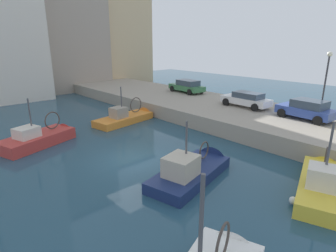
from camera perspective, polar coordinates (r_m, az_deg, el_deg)
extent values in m
plane|color=navy|center=(16.59, -7.26, -6.88)|extent=(80.00, 80.00, 0.00)
cube|color=#9E9384|center=(24.43, 15.30, 1.97)|extent=(9.00, 56.00, 1.20)
cube|color=#BC3833|center=(20.62, -25.16, -3.58)|extent=(5.17, 3.43, 1.51)
cone|color=#BC3833|center=(22.20, -19.51, -1.53)|extent=(1.43, 2.01, 1.81)
cube|color=#B2A893|center=(20.42, -25.40, -1.79)|extent=(4.94, 3.22, 0.08)
cube|color=beige|center=(19.95, -27.09, -1.23)|extent=(1.65, 1.52, 0.72)
cylinder|color=#4C4C51|center=(19.93, -26.47, 1.49)|extent=(0.10, 0.10, 2.56)
torus|color=#3F3833|center=(20.97, -22.72, 1.09)|extent=(1.20, 0.47, 1.24)
sphere|color=white|center=(20.74, -30.22, -3.54)|extent=(0.32, 0.32, 0.32)
cube|color=navy|center=(14.34, 4.56, -10.80)|extent=(5.41, 3.14, 1.11)
cone|color=navy|center=(16.66, 9.68, -6.89)|extent=(1.29, 2.02, 1.86)
cube|color=#B2A893|center=(14.12, 4.60, -9.00)|extent=(5.17, 2.93, 0.08)
cube|color=#B7AD99|center=(13.21, 2.70, -8.28)|extent=(1.74, 1.64, 1.00)
cylinder|color=#4C4C51|center=(13.24, 3.78, -4.52)|extent=(0.10, 0.10, 2.65)
torus|color=#3F3833|center=(15.02, 7.44, -4.95)|extent=(0.98, 0.29, 0.98)
sphere|color=white|center=(13.72, -2.94, -11.35)|extent=(0.32, 0.32, 0.32)
cube|color=orange|center=(24.15, -9.04, 0.72)|extent=(5.55, 2.74, 1.15)
cone|color=orange|center=(26.17, -4.18, 2.16)|extent=(1.16, 1.87, 1.75)
cube|color=#896B4C|center=(24.01, -9.10, 1.90)|extent=(5.31, 2.55, 0.08)
cube|color=gray|center=(23.55, -10.13, 2.75)|extent=(1.39, 1.28, 0.88)
cylinder|color=#4C4C51|center=(23.60, -9.56, 4.86)|extent=(0.10, 0.10, 2.60)
torus|color=#3F3833|center=(24.81, -6.64, 4.35)|extent=(1.35, 0.29, 1.35)
sphere|color=white|center=(23.93, -13.60, 0.72)|extent=(0.32, 0.32, 0.32)
cone|color=white|center=(10.51, 13.63, -23.01)|extent=(1.42, 1.97, 1.77)
cylinder|color=#4C4C51|center=(6.56, 6.64, -23.85)|extent=(0.10, 0.10, 3.57)
torus|color=#3F3833|center=(8.52, 11.21, -22.43)|extent=(1.13, 0.45, 1.17)
cube|color=gold|center=(14.85, 28.95, -12.04)|extent=(5.74, 3.48, 1.35)
cone|color=gold|center=(17.64, 29.25, -7.56)|extent=(1.38, 1.89, 1.69)
cube|color=#9E7A51|center=(14.59, 29.29, -9.94)|extent=(5.49, 3.27, 0.08)
cube|color=beige|center=(13.74, 29.52, -9.24)|extent=(1.53, 1.64, 0.94)
cylinder|color=#4C4C51|center=(13.71, 30.12, -5.10)|extent=(0.10, 0.10, 2.90)
torus|color=#3F3833|center=(15.75, 29.75, -5.58)|extent=(1.01, 0.40, 1.03)
sphere|color=white|center=(13.31, 24.32, -13.76)|extent=(0.32, 0.32, 0.32)
cube|color=#334C9E|center=(22.77, 26.49, 2.73)|extent=(2.18, 4.12, 0.60)
cube|color=#384756|center=(22.56, 27.13, 4.07)|extent=(1.80, 2.36, 0.58)
cylinder|color=black|center=(22.65, 22.34, 2.53)|extent=(0.28, 0.66, 0.64)
cylinder|color=black|center=(24.21, 24.59, 3.13)|extent=(0.28, 0.66, 0.64)
cylinder|color=black|center=(21.47, 28.45, 1.00)|extent=(0.28, 0.66, 0.64)
cylinder|color=black|center=(23.10, 30.39, 1.72)|extent=(0.28, 0.66, 0.64)
cube|color=#387547|center=(31.41, 3.84, 7.92)|extent=(2.07, 4.50, 0.56)
cube|color=#384756|center=(31.17, 4.13, 8.89)|extent=(1.71, 2.57, 0.57)
cylinder|color=black|center=(32.03, 0.89, 7.71)|extent=(0.27, 0.66, 0.64)
cylinder|color=black|center=(33.12, 3.25, 7.99)|extent=(0.27, 0.66, 0.64)
cylinder|color=black|center=(29.79, 4.48, 6.96)|extent=(0.27, 0.66, 0.64)
cylinder|color=black|center=(30.96, 6.88, 7.27)|extent=(0.27, 0.66, 0.64)
cube|color=silver|center=(25.15, 15.66, 5.05)|extent=(1.74, 4.38, 0.56)
cube|color=#384756|center=(24.94, 16.17, 6.13)|extent=(1.49, 2.47, 0.48)
cylinder|color=black|center=(25.39, 11.85, 4.90)|extent=(0.24, 0.65, 0.64)
cylinder|color=black|center=(26.66, 14.00, 5.33)|extent=(0.24, 0.65, 0.64)
cylinder|color=black|center=(23.75, 17.45, 3.66)|extent=(0.24, 0.65, 0.64)
cylinder|color=black|center=(25.11, 19.44, 4.16)|extent=(0.24, 0.65, 0.64)
cylinder|color=#38383D|center=(22.93, 29.46, 6.72)|extent=(0.12, 0.12, 4.50)
sphere|color=#F2EACC|center=(22.72, 30.35, 12.66)|extent=(0.36, 0.36, 0.36)
cube|color=#A39384|center=(43.16, -20.60, 19.56)|extent=(9.91, 7.23, 18.76)
cube|color=#D1B284|center=(48.04, -10.57, 16.72)|extent=(8.78, 7.87, 13.37)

